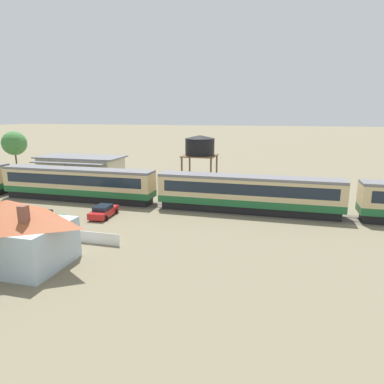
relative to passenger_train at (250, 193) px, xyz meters
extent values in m
cube|color=#1E6033|center=(-0.27, 0.00, -1.04)|extent=(20.70, 2.87, 0.80)
cube|color=#D1B784|center=(-0.27, 0.00, 0.47)|extent=(20.70, 2.87, 2.22)
cube|color=#192330|center=(-0.27, 0.00, 0.58)|extent=(19.04, 2.91, 1.24)
cube|color=slate|center=(-0.27, 0.00, 1.73)|extent=(20.70, 2.70, 0.30)
cube|color=black|center=(-0.27, 0.00, -1.88)|extent=(19.87, 2.47, 0.88)
cylinder|color=black|center=(6.56, -0.72, -1.89)|extent=(0.90, 0.18, 0.90)
cylinder|color=black|center=(6.56, 0.72, -1.89)|extent=(0.90, 0.18, 0.90)
cylinder|color=black|center=(-7.10, -0.72, -1.89)|extent=(0.90, 0.18, 0.90)
cylinder|color=black|center=(-7.10, 0.72, -1.89)|extent=(0.90, 0.18, 0.90)
cube|color=#1E6033|center=(-22.22, 0.00, -1.04)|extent=(20.70, 2.87, 0.80)
cube|color=#D1B784|center=(-22.22, 0.00, 0.47)|extent=(20.70, 2.87, 2.22)
cube|color=#192330|center=(-22.22, 0.00, 0.58)|extent=(19.04, 2.91, 1.24)
cube|color=slate|center=(-22.22, 0.00, 1.73)|extent=(20.70, 2.70, 0.30)
cube|color=black|center=(-22.22, 0.00, -1.88)|extent=(19.87, 2.47, 0.88)
cylinder|color=black|center=(-15.39, -0.72, -1.89)|extent=(0.90, 0.18, 0.90)
cylinder|color=black|center=(-15.39, 0.72, -1.89)|extent=(0.90, 0.18, 0.90)
cylinder|color=black|center=(-29.05, -0.72, -1.89)|extent=(0.90, 0.18, 0.90)
cylinder|color=black|center=(-29.05, 0.72, -1.89)|extent=(0.90, 0.18, 0.90)
cube|color=#665B51|center=(2.82, 0.00, -2.33)|extent=(181.25, 3.60, 0.01)
cube|color=#4C4238|center=(2.82, -0.72, -2.32)|extent=(181.25, 0.12, 0.04)
cube|color=#4C4238|center=(2.82, 0.72, -2.32)|extent=(181.25, 0.12, 0.04)
cube|color=beige|center=(-27.87, 9.78, -0.22)|extent=(12.61, 5.70, 4.23)
cube|color=slate|center=(-27.87, 9.78, 1.99)|extent=(13.61, 6.16, 0.20)
cube|color=slate|center=(-27.87, 6.13, 1.49)|extent=(12.10, 1.60, 0.16)
cylinder|color=brown|center=(-27.87, 5.53, -0.46)|extent=(0.14, 0.14, 3.75)
cylinder|color=brown|center=(-6.77, 14.93, 0.01)|extent=(0.28, 0.28, 4.70)
cylinder|color=brown|center=(-11.23, 14.93, 0.01)|extent=(0.28, 0.28, 4.70)
cylinder|color=brown|center=(-6.77, 10.47, 0.01)|extent=(0.28, 0.28, 4.70)
cylinder|color=brown|center=(-11.23, 10.47, 0.01)|extent=(0.28, 0.28, 4.70)
cube|color=brown|center=(-9.00, 12.70, 2.44)|extent=(4.96, 4.96, 0.16)
cylinder|color=black|center=(-9.00, 12.70, 3.78)|extent=(4.45, 4.45, 2.53)
cone|color=black|center=(-9.00, 12.70, 5.30)|extent=(4.67, 4.67, 0.50)
cube|color=silver|center=(-15.81, -18.45, -0.71)|extent=(8.25, 5.29, 3.26)
pyramid|color=#B25633|center=(-15.81, -18.45, 1.77)|extent=(8.91, 5.71, 1.69)
cube|color=brown|center=(-13.50, -19.50, 1.85)|extent=(0.56, 0.56, 1.52)
cube|color=red|center=(-15.30, -5.84, -1.83)|extent=(2.01, 4.24, 0.67)
cube|color=#192330|center=(-15.29, -5.96, -1.27)|extent=(1.64, 2.16, 0.45)
cylinder|color=black|center=(-14.59, -4.51, -2.03)|extent=(0.62, 0.20, 0.62)
cylinder|color=black|center=(-16.16, -4.60, -2.03)|extent=(0.62, 0.20, 0.62)
cylinder|color=black|center=(-14.44, -7.08, -2.03)|extent=(0.62, 0.20, 0.62)
cylinder|color=black|center=(-16.02, -7.17, -2.03)|extent=(0.62, 0.20, 0.62)
cube|color=#287A38|center=(-20.51, -9.49, -1.84)|extent=(4.53, 1.91, 0.65)
cube|color=#192330|center=(-20.64, -9.49, -1.28)|extent=(2.28, 1.59, 0.47)
cylinder|color=black|center=(-19.09, -10.23, -2.03)|extent=(0.62, 0.20, 0.62)
cylinder|color=black|center=(-19.14, -8.66, -2.03)|extent=(0.62, 0.20, 0.62)
cylinder|color=black|center=(-21.87, -10.32, -2.03)|extent=(0.62, 0.20, 0.62)
cylinder|color=black|center=(-21.92, -8.74, -2.03)|extent=(0.62, 0.20, 0.62)
cylinder|color=#4C3823|center=(-44.94, 14.86, -0.13)|extent=(0.27, 0.27, 4.41)
sphere|color=#427F3D|center=(-44.94, 14.86, 3.40)|extent=(4.43, 4.43, 4.43)
camera|label=1|loc=(3.39, -38.13, 8.69)|focal=32.00mm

